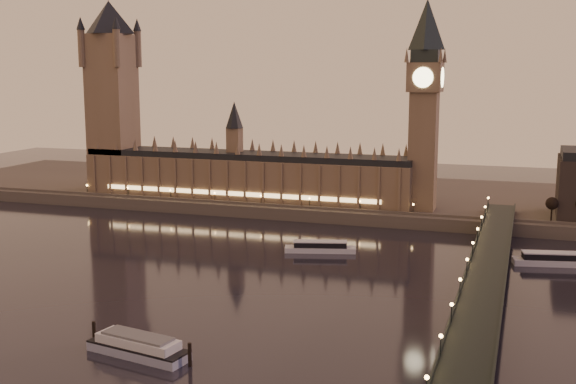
# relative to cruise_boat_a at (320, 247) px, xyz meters

# --- Properties ---
(ground) EXTENTS (700.00, 700.00, 0.00)m
(ground) POSITION_rel_cruise_boat_a_xyz_m (-23.31, -45.82, -2.06)
(ground) COLOR black
(ground) RESTS_ON ground
(far_embankment) EXTENTS (560.00, 130.00, 6.00)m
(far_embankment) POSITION_rel_cruise_boat_a_xyz_m (6.69, 119.18, 0.94)
(far_embankment) COLOR #423D35
(far_embankment) RESTS_ON ground
(palace_of_westminster) EXTENTS (180.00, 26.62, 52.00)m
(palace_of_westminster) POSITION_rel_cruise_boat_a_xyz_m (-63.43, 75.17, 19.64)
(palace_of_westminster) COLOR brown
(palace_of_westminster) RESTS_ON ground
(victoria_tower) EXTENTS (31.68, 31.68, 118.00)m
(victoria_tower) POSITION_rel_cruise_boat_a_xyz_m (-143.31, 75.18, 63.73)
(victoria_tower) COLOR brown
(victoria_tower) RESTS_ON ground
(big_ben) EXTENTS (17.68, 17.68, 104.00)m
(big_ben) POSITION_rel_cruise_boat_a_xyz_m (30.68, 75.17, 61.89)
(big_ben) COLOR brown
(big_ben) RESTS_ON ground
(westminster_bridge) EXTENTS (13.20, 260.00, 15.30)m
(westminster_bridge) POSITION_rel_cruise_boat_a_xyz_m (68.30, -45.82, 3.45)
(westminster_bridge) COLOR black
(westminster_bridge) RESTS_ON ground
(bare_tree_0) EXTENTS (5.44, 5.44, 11.06)m
(bare_tree_0) POSITION_rel_cruise_boat_a_xyz_m (91.94, 63.18, 12.17)
(bare_tree_0) COLOR black
(bare_tree_0) RESTS_ON ground
(cruise_boat_a) EXTENTS (29.90, 13.79, 4.68)m
(cruise_boat_a) POSITION_rel_cruise_boat_a_xyz_m (0.00, 0.00, 0.00)
(cruise_boat_a) COLOR silver
(cruise_boat_a) RESTS_ON ground
(cruise_boat_b) EXTENTS (28.85, 12.69, 5.17)m
(cruise_boat_b) POSITION_rel_cruise_boat_a_xyz_m (89.98, 8.75, 0.21)
(cruise_boat_b) COLOR silver
(cruise_boat_b) RESTS_ON ground
(moored_barge) EXTENTS (33.15, 13.37, 6.18)m
(moored_barge) POSITION_rel_cruise_boat_a_xyz_m (-15.45, -120.88, 0.54)
(moored_barge) COLOR #8D97B4
(moored_barge) RESTS_ON ground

